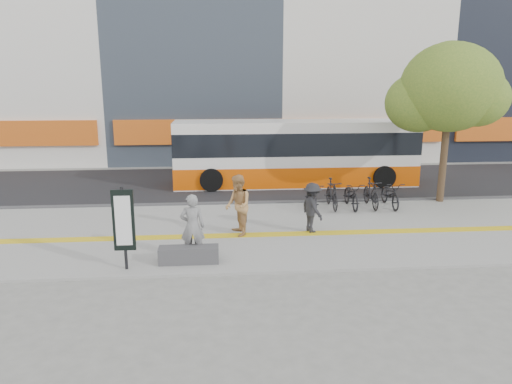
{
  "coord_description": "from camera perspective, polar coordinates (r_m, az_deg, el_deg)",
  "views": [
    {
      "loc": [
        -1.81,
        -13.4,
        4.89
      ],
      "look_at": [
        -0.52,
        2.0,
        1.24
      ],
      "focal_mm": 33.53,
      "sensor_mm": 36.0,
      "label": 1
    }
  ],
  "objects": [
    {
      "name": "pedestrian_dark",
      "position": [
        15.42,
        6.72,
        -1.87
      ],
      "size": [
        0.91,
        1.18,
        1.61
      ],
      "primitive_type": "imported",
      "rotation": [
        0.0,
        0.0,
        1.9
      ],
      "color": "black",
      "rests_on": "sidewalk"
    },
    {
      "name": "sidewalk",
      "position": [
        15.77,
        2.04,
        -4.64
      ],
      "size": [
        40.0,
        7.0,
        0.08
      ],
      "primitive_type": "cube",
      "color": "slate",
      "rests_on": "ground"
    },
    {
      "name": "bench",
      "position": [
        13.06,
        -8.02,
        -7.42
      ],
      "size": [
        1.6,
        0.45,
        0.45
      ],
      "primitive_type": "cube",
      "color": "#3C3C3F",
      "rests_on": "sidewalk"
    },
    {
      "name": "seated_woman",
      "position": [
        13.13,
        -7.59,
        -4.12
      ],
      "size": [
        0.67,
        0.44,
        1.82
      ],
      "primitive_type": "imported",
      "rotation": [
        0.0,
        0.0,
        3.13
      ],
      "color": "black",
      "rests_on": "sidewalk"
    },
    {
      "name": "ground",
      "position": [
        14.38,
        2.75,
        -6.63
      ],
      "size": [
        120.0,
        120.0,
        0.0
      ],
      "primitive_type": "plane",
      "color": "slate",
      "rests_on": "ground"
    },
    {
      "name": "pedestrian_tan",
      "position": [
        14.98,
        -2.18,
        -1.61
      ],
      "size": [
        0.93,
        1.08,
        1.93
      ],
      "primitive_type": "imported",
      "rotation": [
        0.0,
        0.0,
        -1.34
      ],
      "color": "#B2834D",
      "rests_on": "sidewalk"
    },
    {
      "name": "curb",
      "position": [
        19.11,
        0.8,
        -1.34
      ],
      "size": [
        40.0,
        0.25,
        0.14
      ],
      "primitive_type": "cube",
      "color": "#3C3C3F",
      "rests_on": "ground"
    },
    {
      "name": "signboard",
      "position": [
        12.63,
        -15.52,
        -3.42
      ],
      "size": [
        0.55,
        0.1,
        2.2
      ],
      "color": "black",
      "rests_on": "sidewalk"
    },
    {
      "name": "bus",
      "position": [
        22.47,
        4.69,
        4.45
      ],
      "size": [
        11.2,
        2.66,
        2.98
      ],
      "color": "silver",
      "rests_on": "street"
    },
    {
      "name": "street",
      "position": [
        22.99,
        -0.17,
        1.07
      ],
      "size": [
        40.0,
        8.0,
        0.06
      ],
      "primitive_type": "cube",
      "color": "black",
      "rests_on": "ground"
    },
    {
      "name": "bicycle_row",
      "position": [
        18.64,
        11.33,
        -0.28
      ],
      "size": [
        3.77,
        1.94,
        1.12
      ],
      "color": "black",
      "rests_on": "sidewalk"
    },
    {
      "name": "street_tree",
      "position": [
        20.32,
        21.91,
        11.28
      ],
      "size": [
        4.4,
        3.8,
        6.31
      ],
      "color": "#3B2B1B",
      "rests_on": "sidewalk"
    },
    {
      "name": "tactile_strip",
      "position": [
        15.29,
        2.26,
        -5.06
      ],
      "size": [
        40.0,
        0.45,
        0.01
      ],
      "primitive_type": "cube",
      "color": "gold",
      "rests_on": "sidewalk"
    }
  ]
}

